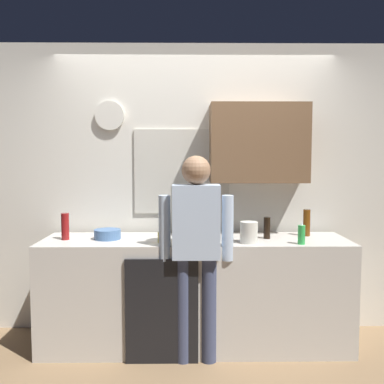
{
  "coord_description": "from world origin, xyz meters",
  "views": [
    {
      "loc": [
        -0.07,
        -3.25,
        1.59
      ],
      "look_at": [
        -0.03,
        0.25,
        1.3
      ],
      "focal_mm": 40.47,
      "sensor_mm": 36.0,
      "label": 1
    }
  ],
  "objects_px": {
    "cup_yellow_cup": "(162,237)",
    "cup_blue_mug": "(213,233)",
    "bottle_red_vinegar": "(65,226)",
    "bottle_dark_sauce": "(267,228)",
    "mixing_bowl": "(107,234)",
    "storage_canister": "(249,232)",
    "coffee_maker": "(187,219)",
    "dish_soap": "(301,234)",
    "bottle_amber_beer": "(307,223)",
    "person_at_sink": "(196,241)"
  },
  "relations": [
    {
      "from": "cup_yellow_cup",
      "to": "cup_blue_mug",
      "type": "height_order",
      "value": "cup_blue_mug"
    },
    {
      "from": "bottle_red_vinegar",
      "to": "bottle_dark_sauce",
      "type": "relative_size",
      "value": 1.22
    },
    {
      "from": "bottle_red_vinegar",
      "to": "mixing_bowl",
      "type": "relative_size",
      "value": 1.0
    },
    {
      "from": "storage_canister",
      "to": "bottle_red_vinegar",
      "type": "bearing_deg",
      "value": 173.95
    },
    {
      "from": "cup_blue_mug",
      "to": "storage_canister",
      "type": "bearing_deg",
      "value": -33.21
    },
    {
      "from": "coffee_maker",
      "to": "dish_soap",
      "type": "height_order",
      "value": "coffee_maker"
    },
    {
      "from": "dish_soap",
      "to": "storage_canister",
      "type": "bearing_deg",
      "value": 172.56
    },
    {
      "from": "bottle_amber_beer",
      "to": "cup_yellow_cup",
      "type": "xyz_separation_m",
      "value": [
        -1.23,
        -0.28,
        -0.07
      ]
    },
    {
      "from": "dish_soap",
      "to": "storage_canister",
      "type": "distance_m",
      "value": 0.41
    },
    {
      "from": "person_at_sink",
      "to": "bottle_dark_sauce",
      "type": "bearing_deg",
      "value": 40.61
    },
    {
      "from": "bottle_amber_beer",
      "to": "person_at_sink",
      "type": "height_order",
      "value": "person_at_sink"
    },
    {
      "from": "bottle_dark_sauce",
      "to": "cup_blue_mug",
      "type": "distance_m",
      "value": 0.46
    },
    {
      "from": "bottle_dark_sauce",
      "to": "mixing_bowl",
      "type": "bearing_deg",
      "value": -179.75
    },
    {
      "from": "bottle_red_vinegar",
      "to": "coffee_maker",
      "type": "bearing_deg",
      "value": 9.12
    },
    {
      "from": "bottle_red_vinegar",
      "to": "storage_canister",
      "type": "xyz_separation_m",
      "value": [
        1.49,
        -0.16,
        -0.02
      ]
    },
    {
      "from": "bottle_dark_sauce",
      "to": "storage_canister",
      "type": "xyz_separation_m",
      "value": [
        -0.18,
        -0.19,
        -0.0
      ]
    },
    {
      "from": "coffee_maker",
      "to": "storage_canister",
      "type": "bearing_deg",
      "value": -32.99
    },
    {
      "from": "mixing_bowl",
      "to": "dish_soap",
      "type": "distance_m",
      "value": 1.57
    },
    {
      "from": "mixing_bowl",
      "to": "bottle_amber_beer",
      "type": "bearing_deg",
      "value": 4.16
    },
    {
      "from": "coffee_maker",
      "to": "mixing_bowl",
      "type": "bearing_deg",
      "value": -168.1
    },
    {
      "from": "cup_blue_mug",
      "to": "dish_soap",
      "type": "relative_size",
      "value": 0.56
    },
    {
      "from": "bottle_dark_sauce",
      "to": "mixing_bowl",
      "type": "relative_size",
      "value": 0.82
    },
    {
      "from": "bottle_amber_beer",
      "to": "cup_blue_mug",
      "type": "bearing_deg",
      "value": -171.43
    },
    {
      "from": "dish_soap",
      "to": "mixing_bowl",
      "type": "bearing_deg",
      "value": 171.49
    },
    {
      "from": "bottle_red_vinegar",
      "to": "person_at_sink",
      "type": "bearing_deg",
      "value": -14.73
    },
    {
      "from": "coffee_maker",
      "to": "cup_blue_mug",
      "type": "distance_m",
      "value": 0.27
    },
    {
      "from": "storage_canister",
      "to": "person_at_sink",
      "type": "xyz_separation_m",
      "value": [
        -0.42,
        -0.12,
        -0.04
      ]
    },
    {
      "from": "cup_blue_mug",
      "to": "storage_canister",
      "type": "height_order",
      "value": "storage_canister"
    },
    {
      "from": "coffee_maker",
      "to": "bottle_amber_beer",
      "type": "bearing_deg",
      "value": -0.87
    },
    {
      "from": "bottle_amber_beer",
      "to": "coffee_maker",
      "type": "bearing_deg",
      "value": 179.13
    },
    {
      "from": "cup_yellow_cup",
      "to": "mixing_bowl",
      "type": "xyz_separation_m",
      "value": [
        -0.46,
        0.16,
        -0.0
      ]
    },
    {
      "from": "bottle_amber_beer",
      "to": "storage_canister",
      "type": "height_order",
      "value": "bottle_amber_beer"
    },
    {
      "from": "coffee_maker",
      "to": "cup_yellow_cup",
      "type": "bearing_deg",
      "value": -123.03
    },
    {
      "from": "cup_yellow_cup",
      "to": "person_at_sink",
      "type": "xyz_separation_m",
      "value": [
        0.27,
        -0.14,
        -0.0
      ]
    },
    {
      "from": "coffee_maker",
      "to": "cup_blue_mug",
      "type": "height_order",
      "value": "coffee_maker"
    },
    {
      "from": "bottle_dark_sauce",
      "to": "mixing_bowl",
      "type": "height_order",
      "value": "bottle_dark_sauce"
    },
    {
      "from": "coffee_maker",
      "to": "bottle_red_vinegar",
      "type": "distance_m",
      "value": 1.02
    },
    {
      "from": "bottle_dark_sauce",
      "to": "bottle_amber_beer",
      "type": "height_order",
      "value": "bottle_amber_beer"
    },
    {
      "from": "cup_yellow_cup",
      "to": "person_at_sink",
      "type": "bearing_deg",
      "value": -28.18
    },
    {
      "from": "dish_soap",
      "to": "bottle_red_vinegar",
      "type": "bearing_deg",
      "value": 173.66
    },
    {
      "from": "coffee_maker",
      "to": "storage_canister",
      "type": "distance_m",
      "value": 0.59
    },
    {
      "from": "bottle_amber_beer",
      "to": "dish_soap",
      "type": "distance_m",
      "value": 0.38
    },
    {
      "from": "bottle_dark_sauce",
      "to": "person_at_sink",
      "type": "bearing_deg",
      "value": -152.67
    },
    {
      "from": "bottle_red_vinegar",
      "to": "cup_blue_mug",
      "type": "height_order",
      "value": "bottle_red_vinegar"
    },
    {
      "from": "coffee_maker",
      "to": "bottle_amber_beer",
      "type": "distance_m",
      "value": 1.04
    },
    {
      "from": "storage_canister",
      "to": "bottle_amber_beer",
      "type": "bearing_deg",
      "value": 29.22
    },
    {
      "from": "bottle_dark_sauce",
      "to": "storage_canister",
      "type": "distance_m",
      "value": 0.26
    },
    {
      "from": "bottle_dark_sauce",
      "to": "person_at_sink",
      "type": "height_order",
      "value": "person_at_sink"
    },
    {
      "from": "bottle_amber_beer",
      "to": "storage_canister",
      "type": "xyz_separation_m",
      "value": [
        -0.54,
        -0.3,
        -0.03
      ]
    },
    {
      "from": "mixing_bowl",
      "to": "storage_canister",
      "type": "xyz_separation_m",
      "value": [
        1.15,
        -0.18,
        0.05
      ]
    }
  ]
}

